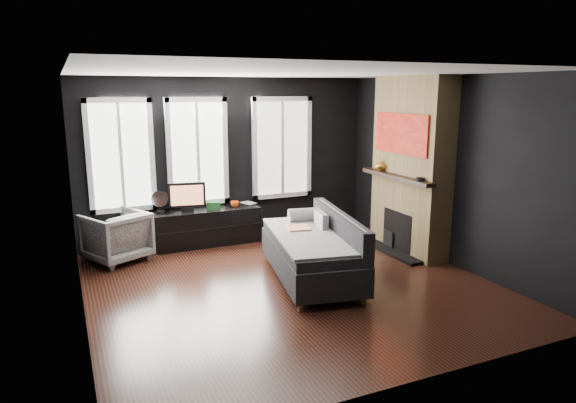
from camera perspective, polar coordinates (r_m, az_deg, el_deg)
name	(u,v)px	position (r m, az deg, el deg)	size (l,w,h in m)	color
floor	(290,285)	(6.78, 0.27, -9.27)	(5.00, 5.00, 0.00)	black
ceiling	(291,72)	(6.31, 0.29, 14.17)	(5.00, 5.00, 0.00)	white
wall_back	(229,159)	(8.72, -6.53, 4.70)	(5.00, 0.02, 2.70)	black
wall_left	(75,201)	(5.86, -22.60, 0.07)	(0.02, 5.00, 2.70)	black
wall_right	(448,171)	(7.77, 17.36, 3.28)	(0.02, 5.00, 2.70)	black
windows	(202,97)	(8.48, -9.57, 11.38)	(4.00, 0.16, 1.76)	white
fireplace	(411,166)	(8.10, 13.50, 3.85)	(0.70, 1.62, 2.70)	#93724C
sofa	(311,247)	(6.85, 2.59, -5.07)	(1.05, 2.10, 0.90)	black
stripe_pillow	(321,225)	(7.15, 3.70, -2.68)	(0.09, 0.37, 0.37)	gray
armchair	(116,234)	(8.00, -18.58, -3.45)	(0.80, 0.74, 0.82)	white
media_console	(206,226)	(8.54, -9.07, -2.75)	(1.72, 0.54, 0.59)	black
monitor	(187,195)	(8.31, -11.16, 0.72)	(0.59, 0.13, 0.53)	black
desk_fan	(160,201)	(8.31, -14.07, 0.02)	(0.26, 0.26, 0.37)	#A3A3A3
mug	(235,203)	(8.53, -5.95, -0.19)	(0.13, 0.10, 0.13)	#E34F11
book	(244,197)	(8.70, -4.91, 0.48)	(0.18, 0.02, 0.25)	#BDB192
storage_box	(214,205)	(8.45, -8.27, -0.40)	(0.22, 0.14, 0.12)	#2A7232
mantel_vase	(380,165)	(8.32, 10.24, 4.00)	(0.18, 0.19, 0.18)	gold
mantel_clock	(420,179)	(7.53, 14.48, 2.42)	(0.13, 0.13, 0.04)	black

